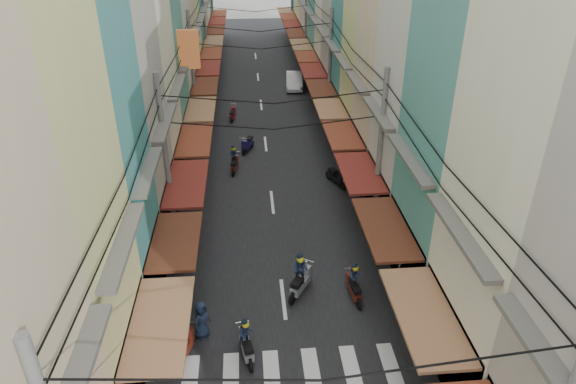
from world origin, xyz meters
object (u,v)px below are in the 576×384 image
bicycle (449,306)px  traffic_sign (401,253)px  market_umbrella (472,313)px  white_car (294,88)px

bicycle → traffic_sign: (-1.89, 1.15, 1.95)m
bicycle → market_umbrella: (-0.50, -2.69, 2.11)m
market_umbrella → traffic_sign: 4.09m
bicycle → traffic_sign: bearing=34.6°
bicycle → market_umbrella: market_umbrella is taller
traffic_sign → white_car: bearing=93.3°
white_car → bicycle: 29.57m
bicycle → traffic_sign: traffic_sign is taller
market_umbrella → white_car: bearing=95.4°
white_car → bicycle: bearing=-78.4°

